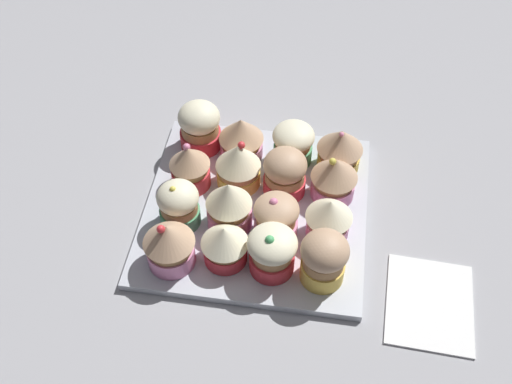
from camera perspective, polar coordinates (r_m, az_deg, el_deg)
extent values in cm
cube|color=#9E9EA3|center=(86.01, 0.00, -2.47)|extent=(180.00, 180.00, 3.00)
cube|color=silver|center=(84.37, 0.00, -1.59)|extent=(30.05, 30.05, 1.20)
cylinder|color=#EFC651|center=(88.83, 7.65, 2.90)|extent=(6.06, 6.06, 2.22)
cylinder|color=#AD7F51|center=(87.54, 7.77, 3.71)|extent=(5.60, 5.60, 1.39)
cone|color=tan|center=(85.87, 7.93, 4.81)|extent=(6.51, 6.51, 3.36)
sphere|color=pink|center=(84.40, 7.97, 5.34)|extent=(0.65, 0.65, 0.65)
cylinder|color=#4C9E6B|center=(88.89, 3.42, 3.66)|extent=(5.57, 5.57, 2.79)
cylinder|color=#AD7F51|center=(87.54, 3.48, 4.53)|extent=(5.02, 5.02, 1.02)
ellipsoid|color=#F4EDC6|center=(86.49, 3.52, 5.23)|extent=(6.00, 6.00, 3.27)
cylinder|color=pink|center=(89.66, -1.36, 4.02)|extent=(6.19, 6.19, 2.27)
cylinder|color=#AD7F51|center=(88.48, -1.38, 4.78)|extent=(5.66, 5.66, 1.08)
cone|color=tan|center=(86.87, -1.41, 5.86)|extent=(6.45, 6.45, 3.53)
cylinder|color=#D1333D|center=(91.25, -5.15, 4.99)|extent=(6.06, 6.06, 2.71)
cylinder|color=#AD7F51|center=(89.78, -5.24, 5.96)|extent=(5.46, 5.46, 1.55)
ellipsoid|color=#F4EDC6|center=(88.38, -5.34, 6.93)|extent=(6.08, 6.08, 4.30)
cylinder|color=pink|center=(85.01, 7.13, 0.34)|extent=(5.99, 5.99, 2.49)
cylinder|color=#AD7F51|center=(83.64, 7.25, 1.16)|extent=(5.46, 5.46, 1.17)
cone|color=tan|center=(82.03, 7.40, 2.18)|extent=(6.38, 6.38, 3.21)
sphere|color=#EAD64C|center=(80.84, 7.14, 2.83)|extent=(0.94, 0.94, 0.94)
cylinder|color=#D1333D|center=(84.97, 2.65, 0.71)|extent=(5.88, 5.88, 2.38)
cylinder|color=#AD7F51|center=(83.55, 2.69, 1.57)|extent=(5.43, 5.43, 1.44)
ellipsoid|color=tan|center=(82.07, 2.74, 2.51)|extent=(5.94, 5.94, 4.31)
cylinder|color=#EFC651|center=(85.93, -1.62, 1.42)|extent=(6.10, 6.10, 2.26)
cylinder|color=#AD7F51|center=(84.64, -1.65, 2.21)|extent=(5.74, 5.74, 1.25)
cone|color=#F4EDC6|center=(82.84, -1.69, 3.37)|extent=(6.29, 6.29, 3.69)
sphere|color=red|center=(81.88, -1.37, 4.38)|extent=(1.04, 1.04, 1.04)
cylinder|color=#D1333D|center=(86.07, -6.05, 1.42)|extent=(5.41, 5.41, 2.73)
cylinder|color=#AD7F51|center=(84.61, -6.16, 2.32)|extent=(4.92, 4.92, 1.25)
cone|color=tan|center=(83.07, -6.28, 3.31)|extent=(5.64, 5.64, 3.00)
sphere|color=pink|center=(82.43, -6.48, 4.17)|extent=(1.04, 1.04, 1.04)
cylinder|color=pink|center=(80.65, 6.66, -3.33)|extent=(5.60, 5.60, 2.40)
cylinder|color=#AD7F51|center=(79.25, 6.77, -2.55)|extent=(5.16, 5.16, 1.16)
cone|color=#F4EDC6|center=(77.66, 6.91, -1.62)|extent=(6.11, 6.11, 2.91)
cylinder|color=pink|center=(80.32, 1.85, -3.27)|extent=(5.72, 5.72, 2.26)
cylinder|color=#AD7F51|center=(78.84, 1.89, -2.45)|extent=(5.09, 5.09, 1.48)
ellipsoid|color=tan|center=(77.50, 1.92, -1.67)|extent=(5.88, 5.88, 3.20)
sphere|color=pink|center=(76.43, 1.66, -0.96)|extent=(1.11, 1.11, 1.11)
cylinder|color=pink|center=(81.07, -2.47, -2.31)|extent=(5.97, 5.97, 2.77)
cylinder|color=#AD7F51|center=(79.45, -2.52, -1.39)|extent=(5.31, 5.31, 1.39)
cone|color=#F4EDC6|center=(77.50, -2.58, -0.21)|extent=(6.07, 6.07, 3.66)
cylinder|color=#4C9E6B|center=(82.00, -7.05, -2.16)|extent=(5.37, 5.37, 2.42)
cylinder|color=#AD7F51|center=(80.55, -7.18, -1.33)|extent=(4.90, 4.90, 1.32)
ellipsoid|color=#F4EDC6|center=(79.14, -7.31, -0.49)|extent=(5.49, 5.49, 3.94)
sphere|color=#EAD64C|center=(77.65, -7.75, 0.25)|extent=(0.84, 0.84, 0.84)
cylinder|color=#EFC651|center=(76.55, 6.17, -7.23)|extent=(5.49, 5.49, 2.76)
cylinder|color=#AD7F51|center=(74.77, 6.30, -6.33)|extent=(5.04, 5.04, 1.54)
ellipsoid|color=tan|center=(73.08, 6.44, -5.42)|extent=(5.90, 5.90, 4.33)
cylinder|color=#D1333D|center=(76.99, 1.48, -6.46)|extent=(5.68, 5.68, 2.56)
cylinder|color=#AD7F51|center=(75.31, 1.51, -5.59)|extent=(5.02, 5.02, 1.52)
ellipsoid|color=#F4EDC6|center=(73.89, 1.54, -4.82)|extent=(6.21, 6.21, 3.28)
sphere|color=#4CB266|center=(72.37, 1.28, -4.49)|extent=(1.17, 1.17, 1.17)
cylinder|color=#D1333D|center=(77.94, -2.86, -5.70)|extent=(5.51, 5.51, 2.25)
cylinder|color=#AD7F51|center=(76.59, -2.91, -4.99)|extent=(5.19, 5.19, 1.06)
cone|color=#F4EDC6|center=(74.99, -2.97, -4.11)|extent=(6.04, 6.04, 2.89)
cylinder|color=pink|center=(78.18, -7.89, -5.79)|extent=(6.03, 6.03, 2.69)
cylinder|color=#AD7F51|center=(76.53, -8.05, -4.92)|extent=(5.56, 5.56, 1.37)
cone|color=tan|center=(74.76, -8.23, -3.93)|extent=(6.48, 6.48, 3.05)
sphere|color=red|center=(73.63, -8.85, -3.43)|extent=(1.03, 1.03, 1.03)
cube|color=white|center=(79.23, 15.86, -9.91)|extent=(11.04, 13.28, 0.60)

